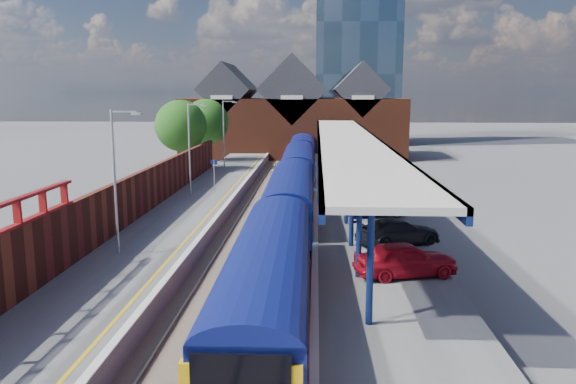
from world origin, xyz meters
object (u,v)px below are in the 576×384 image
at_px(parked_car_blue, 375,207).
at_px(lamp_post_d, 225,130).
at_px(platform_sign, 214,170).
at_px(parked_car_red, 405,259).
at_px(lamp_post_c, 191,143).
at_px(parked_car_dark, 398,232).
at_px(train, 295,177).
at_px(parked_car_silver, 372,201).
at_px(lamp_post_b, 117,173).

bearing_deg(parked_car_blue, lamp_post_d, 18.34).
distance_m(platform_sign, parked_car_red, 24.01).
relative_size(lamp_post_c, parked_car_dark, 1.54).
bearing_deg(parked_car_dark, train, -3.17).
relative_size(lamp_post_c, platform_sign, 2.80).
relative_size(train, platform_sign, 26.37).
distance_m(train, platform_sign, 6.53).
bearing_deg(parked_car_silver, train, 21.67).
bearing_deg(platform_sign, parked_car_blue, -36.03).
relative_size(lamp_post_c, lamp_post_d, 1.00).
bearing_deg(train, platform_sign, -177.18).
distance_m(lamp_post_d, parked_car_silver, 25.36).
distance_m(lamp_post_b, lamp_post_d, 32.00).
distance_m(train, lamp_post_d, 16.03).
height_order(lamp_post_b, parked_car_blue, lamp_post_b).
bearing_deg(lamp_post_c, lamp_post_b, -90.00).
bearing_deg(platform_sign, parked_car_silver, -31.72).
distance_m(lamp_post_d, parked_car_blue, 26.56).
xyz_separation_m(lamp_post_c, platform_sign, (1.36, 2.00, -2.30)).
distance_m(lamp_post_b, parked_car_red, 14.05).
bearing_deg(lamp_post_c, parked_car_blue, -26.71).
height_order(lamp_post_b, lamp_post_c, same).
bearing_deg(parked_car_dark, lamp_post_d, 1.33).
relative_size(platform_sign, parked_car_blue, 0.59).
height_order(lamp_post_d, parked_car_blue, lamp_post_d).
bearing_deg(parked_car_dark, parked_car_silver, -19.89).
relative_size(train, parked_car_red, 15.02).
relative_size(lamp_post_d, parked_car_dark, 1.54).
xyz_separation_m(parked_car_silver, parked_car_dark, (0.55, -8.25, -0.04)).
height_order(lamp_post_b, parked_car_silver, lamp_post_b).
bearing_deg(lamp_post_d, parked_car_dark, -64.99).
height_order(train, parked_car_dark, train).
distance_m(platform_sign, parked_car_blue, 14.85).
distance_m(train, parked_car_dark, 17.01).
bearing_deg(lamp_post_b, parked_car_silver, 38.73).
bearing_deg(parked_car_silver, parked_car_blue, 169.54).
distance_m(train, lamp_post_c, 8.68).
xyz_separation_m(train, lamp_post_c, (-7.86, -2.32, 2.87)).
height_order(lamp_post_c, parked_car_blue, lamp_post_c).
xyz_separation_m(lamp_post_c, parked_car_blue, (13.34, -6.71, -3.41)).
xyz_separation_m(lamp_post_b, parked_car_dark, (13.81, 2.40, -3.33)).
bearing_deg(parked_car_silver, platform_sign, 44.77).
height_order(platform_sign, parked_car_silver, platform_sign).
distance_m(lamp_post_b, parked_car_silver, 17.32).
bearing_deg(lamp_post_d, platform_sign, -84.44).
relative_size(platform_sign, parked_car_red, 0.57).
xyz_separation_m(train, parked_car_dark, (5.96, -15.92, -0.46)).
distance_m(lamp_post_c, parked_car_red, 23.28).
height_order(train, platform_sign, platform_sign).
xyz_separation_m(parked_car_dark, parked_car_blue, (-0.47, 6.89, -0.07)).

